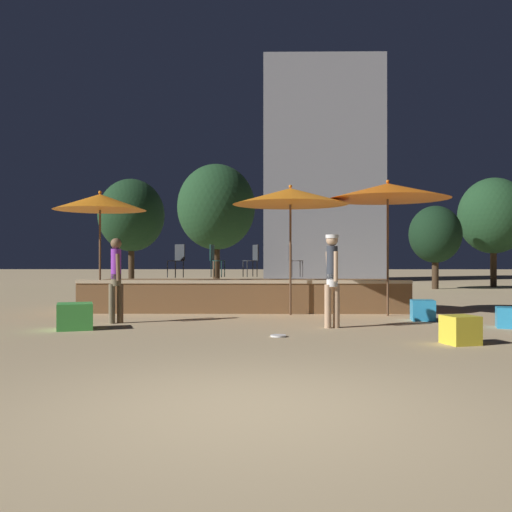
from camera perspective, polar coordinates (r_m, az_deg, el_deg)
The scene contains 21 objects.
ground_plane at distance 5.22m, azimuth -0.67°, elevation -15.08°, with size 120.00×120.00×0.00m, color tan.
wooden_deck at distance 15.15m, azimuth -1.06°, elevation -3.86°, with size 8.03×3.14×0.80m.
patio_umbrella_0 at distance 14.21m, azimuth -15.33°, elevation 5.20°, with size 2.20×2.20×2.95m.
patio_umbrella_1 at distance 13.42m, azimuth 3.46°, elevation 5.96°, with size 2.71×2.71×3.05m.
patio_umbrella_2 at distance 13.57m, azimuth 13.03°, elevation 6.31°, with size 2.84×2.84×3.14m.
cube_seat_2 at distance 12.73m, azimuth 16.34°, elevation -5.23°, with size 0.53×0.53×0.44m.
cube_seat_3 at distance 11.24m, azimuth -17.66°, elevation -5.77°, with size 0.80×0.80×0.49m.
cube_seat_4 at distance 11.97m, azimuth 23.96°, elevation -5.64°, with size 0.56×0.56×0.39m.
cube_seat_5 at distance 9.45m, azimuth 19.75°, elevation -6.97°, with size 0.58×0.58×0.44m.
person_0 at distance 10.97m, azimuth 7.62°, elevation -1.83°, with size 0.30×0.47×1.79m.
person_1 at distance 12.00m, azimuth -13.82°, elevation -2.03°, with size 0.31×0.49×1.74m.
bistro_chair_0 at distance 15.59m, azimuth -7.83°, elevation -0.14°, with size 0.48×0.48×0.90m.
bistro_chair_1 at distance 15.88m, azimuth -4.15°, elevation -0.14°, with size 0.42×0.42×0.90m.
bistro_chair_2 at distance 16.04m, azimuth -0.30°, elevation -0.14°, with size 0.45×0.45×0.90m.
bistro_chair_3 at distance 15.77m, azimuth 3.70°, elevation -0.14°, with size 0.41×0.41×0.90m.
frisbee_disc at distance 9.75m, azimuth 2.25°, elevation -7.97°, with size 0.27×0.27×0.03m.
background_tree_0 at distance 25.56m, azimuth 17.49°, elevation 2.05°, with size 2.22×2.22×3.56m.
background_tree_1 at distance 22.25m, azimuth -4.00°, elevation 4.88°, with size 3.02×3.02×4.97m.
background_tree_2 at distance 27.58m, azimuth -12.36°, elevation 3.99°, with size 3.11×3.11×5.05m.
background_tree_3 at distance 28.27m, azimuth 22.65°, elevation 3.73°, with size 3.15×3.15×4.99m.
distant_building at distance 33.95m, azimuth 6.64°, elevation 8.44°, with size 6.89×3.26×12.84m.
Camera 1 is at (0.13, -5.04, 1.35)m, focal length 40.00 mm.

